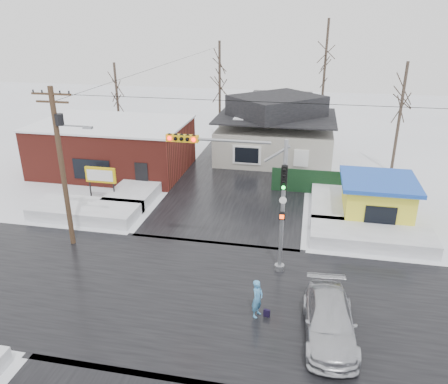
% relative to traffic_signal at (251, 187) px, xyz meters
% --- Properties ---
extents(ground, '(120.00, 120.00, 0.00)m').
position_rel_traffic_signal_xyz_m(ground, '(-2.43, -2.97, -4.54)').
color(ground, white).
rests_on(ground, ground).
extents(road_ns, '(10.00, 120.00, 0.02)m').
position_rel_traffic_signal_xyz_m(road_ns, '(-2.43, -2.97, -4.53)').
color(road_ns, black).
rests_on(road_ns, ground).
extents(road_ew, '(120.00, 10.00, 0.02)m').
position_rel_traffic_signal_xyz_m(road_ew, '(-2.43, -2.97, -4.53)').
color(road_ew, black).
rests_on(road_ew, ground).
extents(snowbank_nw, '(7.00, 3.00, 0.80)m').
position_rel_traffic_signal_xyz_m(snowbank_nw, '(-11.43, 4.03, -4.14)').
color(snowbank_nw, white).
rests_on(snowbank_nw, ground).
extents(snowbank_ne, '(7.00, 3.00, 0.80)m').
position_rel_traffic_signal_xyz_m(snowbank_ne, '(6.57, 4.03, -4.14)').
color(snowbank_ne, white).
rests_on(snowbank_ne, ground).
extents(snowbank_nside_w, '(3.00, 8.00, 0.80)m').
position_rel_traffic_signal_xyz_m(snowbank_nside_w, '(-9.43, 9.03, -4.14)').
color(snowbank_nside_w, white).
rests_on(snowbank_nside_w, ground).
extents(snowbank_nside_e, '(3.00, 8.00, 0.80)m').
position_rel_traffic_signal_xyz_m(snowbank_nside_e, '(4.57, 9.03, -4.14)').
color(snowbank_nside_e, white).
rests_on(snowbank_nside_e, ground).
extents(traffic_signal, '(6.05, 0.68, 7.00)m').
position_rel_traffic_signal_xyz_m(traffic_signal, '(0.00, 0.00, 0.00)').
color(traffic_signal, gray).
rests_on(traffic_signal, ground).
extents(utility_pole, '(3.15, 0.44, 9.00)m').
position_rel_traffic_signal_xyz_m(utility_pole, '(-10.36, 0.53, 0.57)').
color(utility_pole, '#382619').
rests_on(utility_pole, ground).
extents(brick_building, '(12.20, 8.20, 4.12)m').
position_rel_traffic_signal_xyz_m(brick_building, '(-13.43, 13.03, -2.46)').
color(brick_building, maroon).
rests_on(brick_building, ground).
extents(marquee_sign, '(2.20, 0.21, 2.55)m').
position_rel_traffic_signal_xyz_m(marquee_sign, '(-11.43, 6.53, -2.62)').
color(marquee_sign, black).
rests_on(marquee_sign, ground).
extents(house, '(10.40, 8.40, 5.76)m').
position_rel_traffic_signal_xyz_m(house, '(-0.43, 19.03, -1.92)').
color(house, '#ABA79B').
rests_on(house, ground).
extents(kiosk, '(4.60, 4.60, 2.88)m').
position_rel_traffic_signal_xyz_m(kiosk, '(7.07, 7.03, -3.08)').
color(kiosk, yellow).
rests_on(kiosk, ground).
extents(fence, '(8.00, 0.12, 1.80)m').
position_rel_traffic_signal_xyz_m(fence, '(4.07, 11.03, -3.64)').
color(fence, black).
rests_on(fence, ground).
extents(tree_far_left, '(3.00, 3.00, 10.00)m').
position_rel_traffic_signal_xyz_m(tree_far_left, '(-6.43, 23.03, 3.41)').
color(tree_far_left, '#332821').
rests_on(tree_far_left, ground).
extents(tree_far_mid, '(3.00, 3.00, 12.00)m').
position_rel_traffic_signal_xyz_m(tree_far_mid, '(3.57, 25.03, 5.00)').
color(tree_far_mid, '#332821').
rests_on(tree_far_mid, ground).
extents(tree_far_right, '(3.00, 3.00, 9.00)m').
position_rel_traffic_signal_xyz_m(tree_far_right, '(9.57, 17.03, 2.62)').
color(tree_far_right, '#332821').
rests_on(tree_far_right, ground).
extents(tree_far_west, '(3.00, 3.00, 8.00)m').
position_rel_traffic_signal_xyz_m(tree_far_west, '(-16.43, 21.03, 1.82)').
color(tree_far_west, '#332821').
rests_on(tree_far_west, ground).
extents(pedestrian, '(0.63, 0.76, 1.79)m').
position_rel_traffic_signal_xyz_m(pedestrian, '(0.90, -3.90, -3.64)').
color(pedestrian, '#478FC7').
rests_on(pedestrian, ground).
extents(car, '(2.35, 5.14, 1.46)m').
position_rel_traffic_signal_xyz_m(car, '(3.96, -4.59, -3.81)').
color(car, silver).
rests_on(car, ground).
extents(shopping_bag, '(0.30, 0.18, 0.35)m').
position_rel_traffic_signal_xyz_m(shopping_bag, '(1.33, -3.90, -4.36)').
color(shopping_bag, black).
rests_on(shopping_bag, ground).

